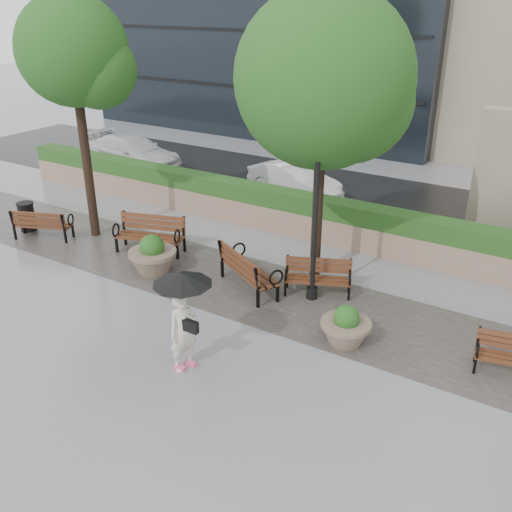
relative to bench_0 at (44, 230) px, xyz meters
The scene contains 17 objects.
ground 7.07m from the bench_0, 19.67° to the right, with size 100.00×100.00×0.00m, color gray.
cobble_strip 6.68m from the bench_0, ahead, with size 28.00×3.20×0.01m, color #383330.
hedge_wall 8.11m from the bench_0, 34.80° to the left, with size 24.00×0.80×1.35m.
asphalt_street 10.89m from the bench_0, 52.36° to the left, with size 40.00×7.00×0.00m, color black.
bench_0 is the anchor object (origin of this frame).
bench_1 3.69m from the bench_0, 15.74° to the left, with size 2.17×1.38×1.09m.
bench_2 7.32m from the bench_0, ahead, with size 2.16×1.66×1.09m.
bench_3 9.03m from the bench_0, ahead, with size 1.81×1.29×0.91m.
planter_left 4.52m from the bench_0, ahead, with size 1.32×1.32×1.11m.
planter_right 10.49m from the bench_0, ahead, with size 1.12×1.12×0.94m.
trash_bin 1.02m from the bench_0, 169.36° to the left, with size 0.54×0.54×0.90m, color black.
lamppost 9.14m from the bench_0, ahead, with size 0.28×0.28×4.43m.
tree_0 5.44m from the bench_0, 41.27° to the left, with size 3.27×3.14×7.17m.
tree_1 10.07m from the bench_0, 14.86° to the left, with size 4.32×4.32×7.37m.
car_left 8.06m from the bench_0, 112.78° to the left, with size 1.99×4.90×1.42m, color silver.
car_right 9.17m from the bench_0, 59.32° to the left, with size 1.33×3.81×1.26m, color silver.
pedestrian 8.66m from the bench_0, 20.53° to the right, with size 1.19×1.19×2.18m.
Camera 1 is at (7.80, -8.18, 7.07)m, focal length 40.00 mm.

